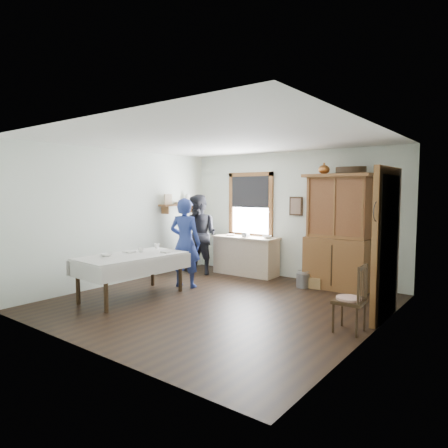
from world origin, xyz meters
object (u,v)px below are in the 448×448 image
object	(u,v)px
spindle_chair	(350,298)
figure_dark	(199,238)
work_counter	(246,255)
wicker_basket	(314,282)
pail	(303,280)
woman_blue	(185,246)
china_hutch	(338,232)
dining_table	(132,276)

from	to	relation	value
spindle_chair	figure_dark	bearing A→B (deg)	155.32
work_counter	spindle_chair	world-z (taller)	spindle_chair
wicker_basket	pail	bearing A→B (deg)	-147.85
work_counter	wicker_basket	size ratio (longest dim) A/B	4.23
woman_blue	figure_dark	distance (m)	1.20
pail	woman_blue	xyz separation A→B (m)	(-1.85, -1.35, 0.67)
pail	china_hutch	bearing A→B (deg)	28.13
pail	wicker_basket	xyz separation A→B (m)	(0.17, 0.11, -0.03)
work_counter	figure_dark	bearing A→B (deg)	-145.33
pail	wicker_basket	size ratio (longest dim) A/B	0.78
spindle_chair	china_hutch	bearing A→B (deg)	112.27
china_hutch	dining_table	size ratio (longest dim) A/B	1.16
china_hutch	work_counter	bearing A→B (deg)	-179.28
figure_dark	work_counter	bearing A→B (deg)	33.07
china_hutch	spindle_chair	xyz separation A→B (m)	(1.03, -2.17, -0.64)
dining_table	figure_dark	bearing A→B (deg)	98.88
work_counter	spindle_chair	size ratio (longest dim) A/B	1.63
china_hutch	pail	xyz separation A→B (m)	(-0.56, -0.30, -0.96)
pail	work_counter	bearing A→B (deg)	168.41
work_counter	wicker_basket	world-z (taller)	work_counter
spindle_chair	woman_blue	distance (m)	3.50
pail	figure_dark	size ratio (longest dim) A/B	0.17
china_hutch	dining_table	world-z (taller)	china_hutch
spindle_chair	figure_dark	distance (m)	4.31
spindle_chair	dining_table	bearing A→B (deg)	-173.34
work_counter	dining_table	world-z (taller)	work_counter
china_hutch	wicker_basket	distance (m)	1.08
dining_table	pail	bearing A→B (deg)	50.44
figure_dark	spindle_chair	bearing A→B (deg)	-24.39
china_hutch	figure_dark	distance (m)	3.04
spindle_chair	pail	bearing A→B (deg)	127.28
china_hutch	spindle_chair	world-z (taller)	china_hutch
china_hutch	figure_dark	bearing A→B (deg)	-167.53
pail	figure_dark	distance (m)	2.52
dining_table	pail	size ratio (longest dim) A/B	6.86
work_counter	pail	world-z (taller)	work_counter
dining_table	figure_dark	distance (m)	2.28
china_hutch	dining_table	bearing A→B (deg)	-131.88
dining_table	china_hutch	bearing A→B (deg)	46.83
work_counter	dining_table	bearing A→B (deg)	-101.17
spindle_chair	work_counter	bearing A→B (deg)	142.15
dining_table	spindle_chair	distance (m)	3.70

